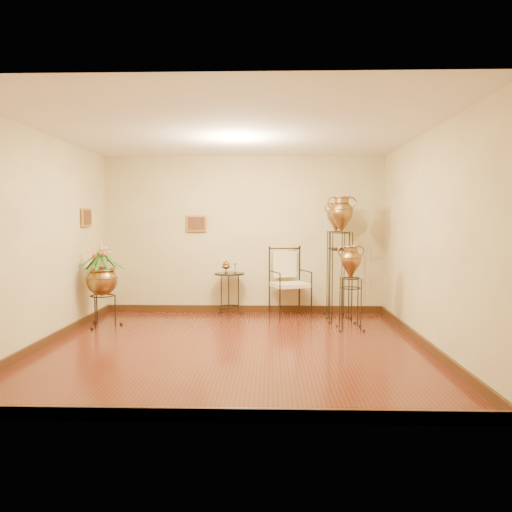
{
  "coord_description": "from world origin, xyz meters",
  "views": [
    {
      "loc": [
        0.47,
        -6.44,
        1.64
      ],
      "look_at": [
        0.25,
        1.3,
        1.1
      ],
      "focal_mm": 35.0,
      "sensor_mm": 36.0,
      "label": 1
    }
  ],
  "objects_px": {
    "amphora_tall": "(336,258)",
    "amphora_mid": "(341,258)",
    "side_table": "(229,293)",
    "armchair": "(290,282)",
    "planter_urn": "(102,276)"
  },
  "relations": [
    {
      "from": "armchair",
      "to": "side_table",
      "type": "distance_m",
      "value": 1.07
    },
    {
      "from": "armchair",
      "to": "side_table",
      "type": "bearing_deg",
      "value": 160.38
    },
    {
      "from": "amphora_mid",
      "to": "side_table",
      "type": "relative_size",
      "value": 2.2
    },
    {
      "from": "planter_urn",
      "to": "amphora_mid",
      "type": "bearing_deg",
      "value": 7.55
    },
    {
      "from": "planter_urn",
      "to": "armchair",
      "type": "xyz_separation_m",
      "value": [
        2.97,
        0.96,
        -0.19
      ]
    },
    {
      "from": "amphora_tall",
      "to": "amphora_mid",
      "type": "height_order",
      "value": "amphora_mid"
    },
    {
      "from": "amphora_mid",
      "to": "armchair",
      "type": "bearing_deg",
      "value": 150.69
    },
    {
      "from": "amphora_tall",
      "to": "side_table",
      "type": "height_order",
      "value": "amphora_tall"
    },
    {
      "from": "amphora_tall",
      "to": "armchair",
      "type": "xyz_separation_m",
      "value": [
        -0.78,
        0.0,
        -0.42
      ]
    },
    {
      "from": "amphora_tall",
      "to": "planter_urn",
      "type": "distance_m",
      "value": 3.88
    },
    {
      "from": "amphora_tall",
      "to": "amphora_mid",
      "type": "relative_size",
      "value": 0.96
    },
    {
      "from": "amphora_tall",
      "to": "amphora_mid",
      "type": "distance_m",
      "value": 0.46
    },
    {
      "from": "armchair",
      "to": "side_table",
      "type": "relative_size",
      "value": 1.25
    },
    {
      "from": "amphora_tall",
      "to": "armchair",
      "type": "distance_m",
      "value": 0.89
    },
    {
      "from": "side_table",
      "to": "amphora_mid",
      "type": "bearing_deg",
      "value": -13.73
    }
  ]
}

